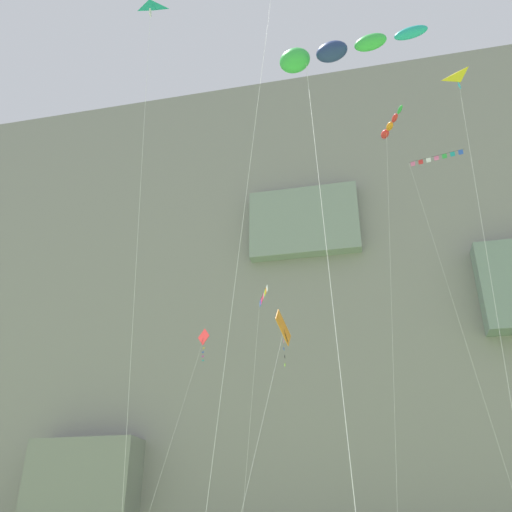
# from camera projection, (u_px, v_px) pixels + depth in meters

# --- Properties ---
(cliff_face) EXTENTS (180.00, 26.91, 58.39)m
(cliff_face) POSITION_uv_depth(u_px,v_px,m) (319.00, 312.00, 72.04)
(cliff_face) COLOR gray
(cliff_face) RESTS_ON ground
(kite_windsock_high_left) EXTENTS (4.12, 5.42, 34.46)m
(kite_windsock_high_left) POSITION_uv_depth(u_px,v_px,m) (389.00, 128.00, 46.69)
(kite_windsock_high_left) COLOR red
(kite_windsock_high_left) RESTS_ON ground
(kite_banner_near_cliff) EXTENTS (2.16, 3.24, 19.39)m
(kite_banner_near_cliff) POSITION_uv_depth(u_px,v_px,m) (262.00, 311.00, 40.52)
(kite_banner_near_cliff) COLOR black
(kite_banner_near_cliff) RESTS_ON ground
(kite_delta_upper_left) EXTENTS (3.17, 6.34, 29.21)m
(kite_delta_upper_left) POSITION_uv_depth(u_px,v_px,m) (464.00, 101.00, 34.97)
(kite_delta_upper_left) COLOR yellow
(kite_delta_upper_left) RESTS_ON ground
(kite_diamond_upper_right) EXTENTS (2.29, 6.18, 14.43)m
(kite_diamond_upper_right) POSITION_uv_depth(u_px,v_px,m) (282.00, 333.00, 29.75)
(kite_diamond_upper_right) COLOR orange
(kite_diamond_upper_right) RESTS_ON ground
(kite_delta_low_center) EXTENTS (3.28, 2.72, 30.17)m
(kite_delta_low_center) POSITION_uv_depth(u_px,v_px,m) (148.00, 21.00, 30.66)
(kite_delta_low_center) COLOR teal
(kite_delta_low_center) RESTS_ON ground
(kite_windsock_low_right) EXTENTS (5.01, 5.68, 18.51)m
(kite_windsock_low_right) POSITION_uv_depth(u_px,v_px,m) (329.00, 53.00, 18.85)
(kite_windsock_low_right) COLOR green
(kite_windsock_low_right) RESTS_ON ground
(kite_banner_mid_center) EXTENTS (4.03, 1.77, 29.31)m
(kite_banner_mid_center) POSITION_uv_depth(u_px,v_px,m) (442.00, 191.00, 41.03)
(kite_banner_mid_center) COLOR black
(kite_banner_mid_center) RESTS_ON ground
(kite_diamond_mid_left) EXTENTS (3.51, 5.20, 18.22)m
(kite_diamond_mid_left) POSITION_uv_depth(u_px,v_px,m) (201.00, 348.00, 43.47)
(kite_diamond_mid_left) COLOR red
(kite_diamond_mid_left) RESTS_ON ground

